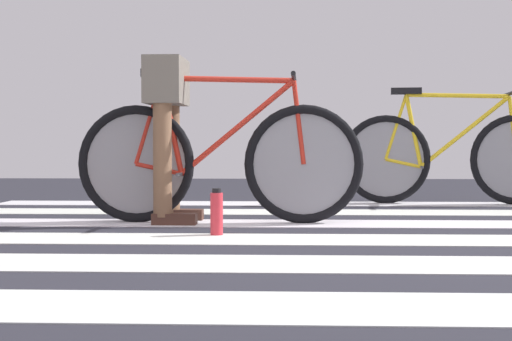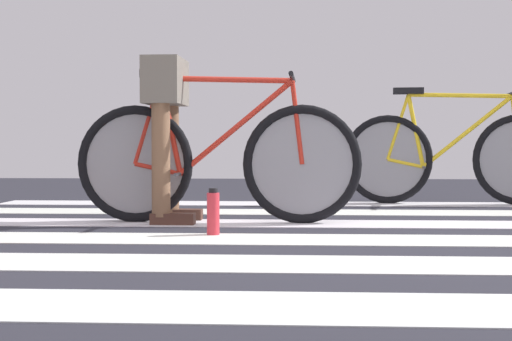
# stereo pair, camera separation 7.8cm
# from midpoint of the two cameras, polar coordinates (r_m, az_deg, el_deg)

# --- Properties ---
(ground) EXTENTS (18.00, 14.00, 0.02)m
(ground) POSITION_cam_midpoint_polar(r_m,az_deg,el_deg) (3.49, 6.97, -5.99)
(ground) COLOR #26262F
(crosswalk_markings) EXTENTS (5.45, 5.77, 0.00)m
(crosswalk_markings) POSITION_cam_midpoint_polar(r_m,az_deg,el_deg) (3.32, 6.24, -6.19)
(crosswalk_markings) COLOR silver
(crosswalk_markings) RESTS_ON ground
(bicycle_1_of_2) EXTENTS (1.74, 0.52, 0.93)m
(bicycle_1_of_2) POSITION_cam_midpoint_polar(r_m,az_deg,el_deg) (4.48, -2.52, 0.85)
(bicycle_1_of_2) COLOR black
(bicycle_1_of_2) RESTS_ON ground
(cyclist_1_of_2) EXTENTS (0.32, 0.42, 1.00)m
(cyclist_1_of_2) POSITION_cam_midpoint_polar(r_m,az_deg,el_deg) (4.53, -6.44, 4.15)
(cyclist_1_of_2) COLOR brown
(cyclist_1_of_2) RESTS_ON ground
(bicycle_2_of_2) EXTENTS (1.73, 0.52, 0.93)m
(bicycle_2_of_2) POSITION_cam_midpoint_polar(r_m,az_deg,el_deg) (6.10, 15.23, 1.08)
(bicycle_2_of_2) COLOR black
(bicycle_2_of_2) RESTS_ON ground
(water_bottle) EXTENTS (0.07, 0.07, 0.25)m
(water_bottle) POSITION_cam_midpoint_polar(r_m,az_deg,el_deg) (3.87, -2.75, -3.29)
(water_bottle) COLOR red
(water_bottle) RESTS_ON ground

